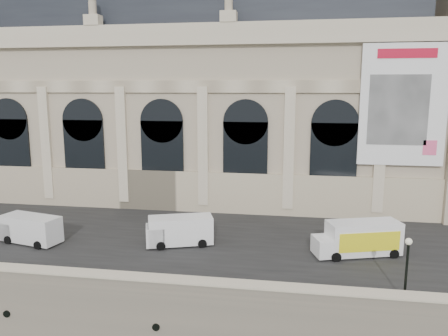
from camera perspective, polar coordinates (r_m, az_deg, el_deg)
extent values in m
cube|color=gray|center=(66.56, -1.16, -5.15)|extent=(160.00, 70.00, 6.00)
cube|color=#2D2D2D|center=(46.08, -5.92, -8.37)|extent=(160.00, 24.00, 0.06)
cube|color=gray|center=(34.05, -11.99, -14.57)|extent=(160.00, 1.20, 1.10)
cube|color=beige|center=(33.80, -12.02, -13.64)|extent=(160.00, 1.40, 0.12)
cube|color=tan|center=(61.77, -7.40, 6.75)|extent=(68.00, 18.00, 22.00)
cube|color=beige|center=(54.35, -9.93, -2.87)|extent=(68.60, 0.40, 5.00)
cube|color=beige|center=(53.16, -10.63, 16.68)|extent=(69.00, 0.80, 2.40)
cube|color=beige|center=(52.95, -10.36, 10.42)|extent=(68.00, 0.30, 1.40)
cube|color=#22272E|center=(62.51, -7.71, 19.67)|extent=(64.00, 15.00, 6.00)
cube|color=black|center=(61.86, -26.03, 1.60)|extent=(5.20, 0.25, 9.00)
cylinder|color=black|center=(61.42, -26.36, 5.75)|extent=(5.20, 0.25, 5.20)
cube|color=beige|center=(58.87, -22.20, 2.97)|extent=(1.20, 0.50, 14.00)
cube|color=black|center=(56.70, -17.74, 1.46)|extent=(5.20, 0.25, 9.00)
cylinder|color=black|center=(56.22, -17.99, 5.99)|extent=(5.20, 0.25, 5.20)
cube|color=beige|center=(54.35, -13.14, 2.91)|extent=(1.20, 0.50, 14.00)
cube|color=black|center=(52.94, -8.03, 1.25)|extent=(5.20, 0.25, 9.00)
cylinder|color=black|center=(52.43, -8.16, 6.11)|extent=(5.20, 0.25, 5.20)
cube|color=beige|center=(51.40, -2.76, 2.76)|extent=(1.20, 0.50, 14.00)
cube|color=black|center=(50.90, 2.79, 0.98)|extent=(5.20, 0.25, 9.00)
cylinder|color=black|center=(50.37, 2.83, 6.04)|extent=(5.20, 0.25, 5.20)
cube|color=beige|center=(50.31, 8.47, 2.49)|extent=(1.20, 0.50, 14.00)
cube|color=black|center=(50.79, 14.07, 0.66)|extent=(5.20, 0.25, 9.00)
cylinder|color=black|center=(50.25, 14.30, 5.72)|extent=(5.20, 0.25, 5.20)
cube|color=beige|center=(51.18, 19.74, 2.13)|extent=(1.20, 0.50, 14.00)
cube|color=white|center=(50.97, 22.35, 7.59)|extent=(9.00, 0.35, 13.00)
cube|color=#B80C25|center=(50.88, 22.83, 13.65)|extent=(6.00, 0.06, 1.00)
cube|color=gray|center=(50.69, 21.81, 7.04)|extent=(6.20, 0.06, 7.50)
cube|color=#F05486|center=(51.88, 25.29, 2.41)|extent=(1.40, 0.06, 1.60)
cube|color=silver|center=(46.38, -23.87, -7.24)|extent=(6.22, 3.55, 2.49)
cube|color=silver|center=(48.16, -25.79, -7.23)|extent=(2.11, 2.59, 1.74)
cube|color=black|center=(48.43, -26.33, -6.44)|extent=(0.50, 1.92, 0.87)
cylinder|color=black|center=(47.30, -26.37, -8.44)|extent=(0.86, 0.45, 0.82)
cylinder|color=black|center=(48.74, -24.36, -7.74)|extent=(0.86, 0.45, 0.82)
cylinder|color=black|center=(44.65, -23.14, -9.27)|extent=(0.86, 0.45, 0.82)
cylinder|color=black|center=(46.17, -21.12, -8.49)|extent=(0.86, 0.45, 0.82)
cube|color=white|center=(42.16, -5.69, -8.04)|extent=(6.46, 4.19, 2.56)
cube|color=white|center=(42.19, -8.98, -8.67)|extent=(2.36, 2.77, 1.78)
cube|color=black|center=(42.00, -9.86, -7.90)|extent=(0.72, 1.92, 0.89)
cylinder|color=black|center=(41.33, -8.25, -10.08)|extent=(0.89, 0.54, 0.85)
cylinder|color=black|center=(43.53, -8.35, -9.01)|extent=(0.89, 0.54, 0.85)
cylinder|color=black|center=(41.59, -2.86, -9.85)|extent=(0.89, 0.54, 0.85)
cylinder|color=black|center=(43.78, -3.24, -8.80)|extent=(0.89, 0.54, 0.85)
cube|color=white|center=(41.42, 17.73, -8.62)|extent=(6.85, 4.27, 2.89)
cube|color=yellow|center=(40.35, 18.52, -9.17)|extent=(5.32, 1.73, 1.71)
cube|color=#B80C25|center=(40.35, 18.52, -9.17)|extent=(3.07, 1.00, 0.64)
cube|color=white|center=(40.21, 12.95, -9.93)|extent=(2.34, 2.76, 1.60)
cylinder|color=black|center=(39.59, 14.45, -11.23)|extent=(0.91, 0.54, 0.85)
cylinder|color=black|center=(41.71, 13.14, -10.05)|extent=(0.91, 0.54, 0.85)
cylinder|color=black|center=(41.87, 21.33, -10.42)|extent=(0.91, 0.54, 0.85)
cylinder|color=black|center=(43.88, 19.74, -9.36)|extent=(0.91, 0.54, 0.85)
cylinder|color=black|center=(34.37, 22.47, -15.53)|extent=(0.48, 0.48, 0.43)
cylinder|color=black|center=(33.59, 22.71, -12.51)|extent=(0.17, 0.17, 4.34)
sphere|color=beige|center=(32.81, 22.99, -8.83)|extent=(0.48, 0.48, 0.48)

